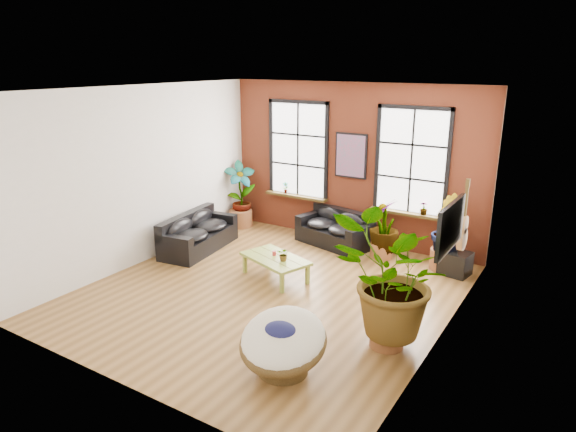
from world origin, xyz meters
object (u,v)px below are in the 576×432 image
at_px(sofa_left, 197,234).
at_px(papasan_chair, 283,342).
at_px(coffee_table, 275,260).
at_px(sofa_back, 336,229).

height_order(sofa_left, papasan_chair, papasan_chair).
relative_size(coffee_table, papasan_chair, 1.12).
bearing_deg(sofa_back, papasan_chair, -57.14).
bearing_deg(sofa_left, sofa_back, -60.22).
distance_m(coffee_table, papasan_chair, 3.04).
xyz_separation_m(sofa_back, coffee_table, (-0.12, -2.26, 0.02)).
bearing_deg(sofa_back, sofa_left, -128.50).
xyz_separation_m(sofa_back, sofa_left, (-2.41, -1.86, 0.00)).
height_order(sofa_back, coffee_table, sofa_back).
relative_size(sofa_left, coffee_table, 1.39).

